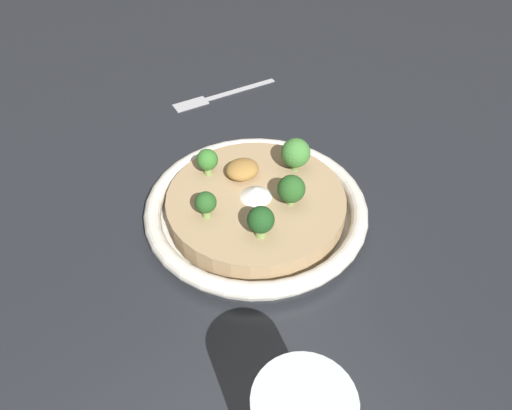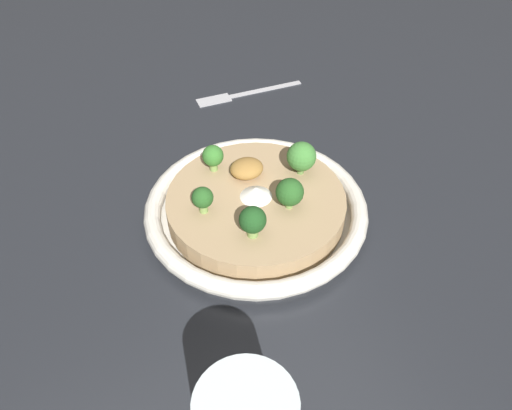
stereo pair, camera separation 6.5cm
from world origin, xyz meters
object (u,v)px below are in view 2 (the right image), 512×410
broccoli_left (202,197)px  broccoli_front_right (290,192)px  broccoli_back_right (301,157)px  broccoli_front_left (253,221)px  broccoli_back_left (213,156)px  fork_utensil (239,95)px  risotto_bowl (256,208)px

broccoli_left → broccoli_front_right: size_ratio=0.87×
broccoli_back_right → broccoli_front_left: 0.13m
broccoli_front_left → broccoli_left: bearing=122.3°
broccoli_back_right → broccoli_front_right: broccoli_back_right is taller
broccoli_front_left → broccoli_back_left: size_ratio=1.10×
broccoli_front_right → fork_utensil: bearing=79.6°
broccoli_front_left → fork_utensil: broccoli_front_left is taller
broccoli_front_right → broccoli_back_left: bearing=120.5°
broccoli_back_right → broccoli_left: bearing=-173.1°
broccoli_left → fork_utensil: size_ratio=0.18×
broccoli_left → broccoli_back_left: 0.08m
broccoli_left → broccoli_front_right: 0.11m
broccoli_front_right → fork_utensil: (0.06, 0.33, -0.06)m
risotto_bowl → broccoli_back_left: 0.09m
risotto_bowl → broccoli_front_right: 0.06m
broccoli_left → fork_utensil: 0.34m
broccoli_front_right → broccoli_back_right: bearing=51.6°
broccoli_front_left → broccoli_front_right: 0.07m
broccoli_left → fork_utensil: broccoli_left is taller
broccoli_back_left → fork_utensil: size_ratio=0.19×
broccoli_left → broccoli_back_left: size_ratio=0.96×
broccoli_back_right → broccoli_left: broccoli_back_right is taller
broccoli_back_right → broccoli_front_right: size_ratio=1.12×
risotto_bowl → fork_utensil: risotto_bowl is taller
broccoli_front_right → broccoli_front_left: bearing=-155.7°
broccoli_back_right → fork_utensil: 0.29m
broccoli_front_left → broccoli_left: size_ratio=1.15×
broccoli_front_left → risotto_bowl: bearing=63.9°
broccoli_back_right → broccoli_back_left: broccoli_back_right is taller
broccoli_back_right → fork_utensil: size_ratio=0.24×
broccoli_front_left → fork_utensil: size_ratio=0.21×
risotto_bowl → broccoli_back_right: bearing=15.6°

